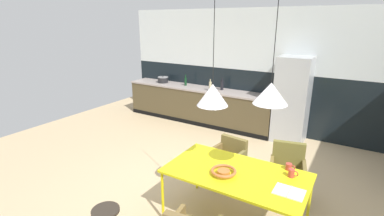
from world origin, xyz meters
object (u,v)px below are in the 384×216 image
at_px(open_book, 289,192).
at_px(cooking_pot, 163,80).
at_px(dining_table, 236,175).
at_px(pendant_lamp_over_table_near, 213,95).
at_px(refrigerator_column, 292,100).
at_px(mug_short_terracotta, 292,173).
at_px(mug_tall_blue, 289,167).
at_px(armchair_corner_seat, 288,165).
at_px(fruit_bowl, 224,171).
at_px(bottle_wine_green, 186,81).
at_px(bottle_vinegar_dark, 210,86).
at_px(side_stool, 106,213).
at_px(armchair_near_window, 229,154).
at_px(bottle_oil_tall, 222,85).
at_px(pendant_lamp_over_table_far, 271,93).

bearing_deg(open_book, cooking_pot, 142.15).
bearing_deg(dining_table, pendant_lamp_over_table_near, -177.72).
bearing_deg(refrigerator_column, mug_short_terracotta, -76.86).
height_order(refrigerator_column, mug_tall_blue, refrigerator_column).
distance_m(armchair_corner_seat, fruit_bowl, 1.22).
bearing_deg(dining_table, cooking_pot, 138.19).
relative_size(open_book, pendant_lamp_over_table_near, 0.26).
xyz_separation_m(mug_tall_blue, pendant_lamp_over_table_near, (-0.87, -0.41, 0.89)).
relative_size(bottle_wine_green, pendant_lamp_over_table_near, 0.24).
bearing_deg(bottle_vinegar_dark, pendant_lamp_over_table_near, -61.64).
bearing_deg(side_stool, dining_table, 42.62).
bearing_deg(bottle_vinegar_dark, armchair_near_window, -54.74).
height_order(fruit_bowl, bottle_oil_tall, bottle_oil_tall).
height_order(refrigerator_column, armchair_corner_seat, refrigerator_column).
distance_m(side_stool, pendant_lamp_over_table_far, 2.31).
xyz_separation_m(bottle_wine_green, side_stool, (1.61, -4.21, -0.63)).
relative_size(bottle_vinegar_dark, pendant_lamp_over_table_near, 0.23).
distance_m(refrigerator_column, pendant_lamp_over_table_near, 3.21).
relative_size(open_book, bottle_wine_green, 1.11).
bearing_deg(fruit_bowl, bottle_oil_tall, 116.25).
bearing_deg(fruit_bowl, mug_tall_blue, 39.37).
bearing_deg(cooking_pot, armchair_near_window, -36.61).
relative_size(refrigerator_column, fruit_bowl, 5.83).
bearing_deg(cooking_pot, bottle_oil_tall, 2.16).
height_order(mug_short_terracotta, side_stool, mug_short_terracotta).
distance_m(mug_short_terracotta, pendant_lamp_over_table_far, 1.05).
bearing_deg(refrigerator_column, pendant_lamp_over_table_near, -95.07).
bearing_deg(side_stool, fruit_bowl, 41.72).
xyz_separation_m(armchair_corner_seat, cooking_pot, (-3.90, 2.18, 0.46)).
relative_size(refrigerator_column, pendant_lamp_over_table_far, 1.68).
height_order(mug_tall_blue, bottle_vinegar_dark, bottle_vinegar_dark).
xyz_separation_m(armchair_near_window, mug_tall_blue, (1.01, -0.49, 0.30)).
distance_m(refrigerator_column, bottle_vinegar_dark, 1.89).
bearing_deg(bottle_wine_green, side_stool, -69.02).
bearing_deg(pendant_lamp_over_table_far, bottle_oil_tall, 123.16).
xyz_separation_m(armchair_corner_seat, side_stool, (-1.57, -2.01, -0.14)).
bearing_deg(open_book, fruit_bowl, -177.62).
distance_m(open_book, bottle_oil_tall, 4.08).
distance_m(bottle_vinegar_dark, side_stool, 4.15).
bearing_deg(armchair_corner_seat, bottle_oil_tall, -59.51).
bearing_deg(bottle_vinegar_dark, bottle_wine_green, 167.33).
bearing_deg(refrigerator_column, side_stool, -104.70).
distance_m(armchair_near_window, pendant_lamp_over_table_far, 1.77).
bearing_deg(bottle_vinegar_dark, dining_table, -56.66).
distance_m(bottle_oil_tall, pendant_lamp_over_table_far, 3.89).
xyz_separation_m(armchair_near_window, pendant_lamp_over_table_far, (0.82, -0.89, 1.30)).
relative_size(fruit_bowl, bottle_vinegar_dark, 1.11).
relative_size(bottle_oil_tall, bottle_vinegar_dark, 1.04).
distance_m(mug_tall_blue, side_stool, 2.27).
height_order(cooking_pot, bottle_oil_tall, bottle_oil_tall).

